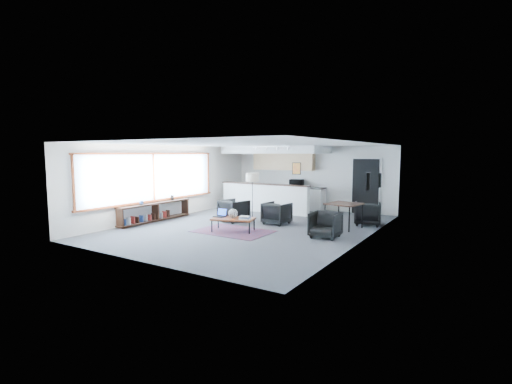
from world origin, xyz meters
The scene contains 21 objects.
room centered at (0.00, 0.00, 1.30)m, with size 7.02×9.02×2.62m.
window centered at (-3.46, -0.90, 1.46)m, with size 0.10×5.95×1.66m.
console centered at (-3.30, -1.05, 0.33)m, with size 0.35×3.00×0.80m.
kitchenette centered at (-1.20, 3.71, 1.38)m, with size 4.20×1.96×2.60m.
doorway centered at (2.30, 4.42, 1.07)m, with size 1.10×0.12×2.15m.
track_light centered at (-0.59, 2.20, 2.53)m, with size 1.60×0.07×0.15m.
wall_art_lower centered at (3.47, 0.40, 1.55)m, with size 0.03×0.38×0.48m.
wall_art_upper centered at (3.47, 1.70, 1.50)m, with size 0.03×0.34×0.44m.
kilim_rug centered at (-0.10, -0.93, 0.01)m, with size 2.23×1.53×0.01m.
coffee_table centered at (-0.10, -0.93, 0.37)m, with size 1.38×1.02×0.40m.
laptop centered at (-0.57, -0.91, 0.47)m, with size 0.35×0.29×0.25m.
ceramic_pot centered at (-0.11, -0.92, 0.54)m, with size 0.28×0.28×0.28m.
book_stack centered at (0.31, -0.92, 0.45)m, with size 0.38×0.34×0.10m.
coaster centered at (0.06, -1.17, 0.41)m, with size 0.14×0.14×0.01m.
armchair_left centered at (-1.01, 0.38, 0.42)m, with size 0.81×0.76×0.83m, color black.
armchair_right centered at (0.44, 0.78, 0.40)m, with size 0.77×0.72×0.79m, color black.
floor_lamp centered at (-0.80, 1.23, 1.41)m, with size 0.49×0.49×1.62m.
dining_table centered at (2.52, 1.28, 0.71)m, with size 1.08×1.08×0.78m.
dining_chair_near centered at (2.52, -0.24, 0.33)m, with size 0.65×0.61×0.67m, color black.
dining_chair_far centered at (3.00, 2.19, 0.35)m, with size 0.68×0.63×0.70m, color black.
microwave centered at (-0.49, 4.15, 1.11)m, with size 0.55×0.30×0.37m, color black.
Camera 1 is at (6.23, -9.75, 2.32)m, focal length 26.00 mm.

